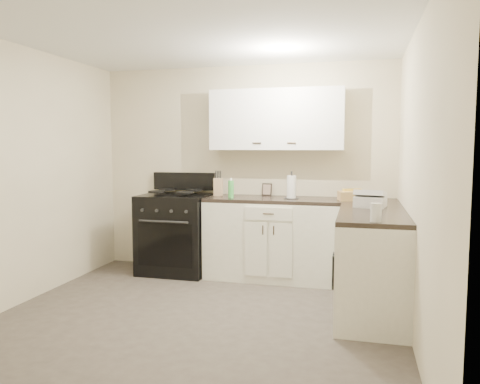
% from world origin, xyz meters
% --- Properties ---
extents(floor, '(3.60, 3.60, 0.00)m').
position_xyz_m(floor, '(0.00, 0.00, 0.00)').
color(floor, '#473F38').
rests_on(floor, ground).
extents(ceiling, '(3.60, 3.60, 0.00)m').
position_xyz_m(ceiling, '(0.00, 0.00, 2.50)').
color(ceiling, white).
rests_on(ceiling, wall_back).
extents(wall_back, '(3.60, 0.00, 3.60)m').
position_xyz_m(wall_back, '(0.00, 1.80, 1.25)').
color(wall_back, beige).
rests_on(wall_back, ground).
extents(wall_right, '(0.00, 3.60, 3.60)m').
position_xyz_m(wall_right, '(1.80, 0.00, 1.25)').
color(wall_right, beige).
rests_on(wall_right, ground).
extents(wall_left, '(0.00, 3.60, 3.60)m').
position_xyz_m(wall_left, '(-1.80, 0.00, 1.25)').
color(wall_left, beige).
rests_on(wall_left, ground).
extents(wall_front, '(3.60, 0.00, 3.60)m').
position_xyz_m(wall_front, '(0.00, -1.80, 1.25)').
color(wall_front, beige).
rests_on(wall_front, ground).
extents(base_cabinets_back, '(1.55, 0.60, 0.90)m').
position_xyz_m(base_cabinets_back, '(0.43, 1.50, 0.45)').
color(base_cabinets_back, white).
rests_on(base_cabinets_back, floor).
extents(base_cabinets_right, '(0.60, 1.90, 0.90)m').
position_xyz_m(base_cabinets_right, '(1.50, 0.85, 0.45)').
color(base_cabinets_right, white).
rests_on(base_cabinets_right, floor).
extents(countertop_back, '(1.55, 0.60, 0.04)m').
position_xyz_m(countertop_back, '(0.43, 1.50, 0.92)').
color(countertop_back, black).
rests_on(countertop_back, base_cabinets_back).
extents(countertop_right, '(0.60, 1.90, 0.04)m').
position_xyz_m(countertop_right, '(1.50, 0.85, 0.92)').
color(countertop_right, black).
rests_on(countertop_right, base_cabinets_right).
extents(upper_cabinets, '(1.55, 0.30, 0.70)m').
position_xyz_m(upper_cabinets, '(0.43, 1.65, 1.84)').
color(upper_cabinets, white).
rests_on(upper_cabinets, wall_back).
extents(stove, '(0.81, 0.69, 0.98)m').
position_xyz_m(stove, '(-0.77, 1.48, 0.46)').
color(stove, black).
rests_on(stove, floor).
extents(knife_block, '(0.10, 0.09, 0.21)m').
position_xyz_m(knife_block, '(-0.27, 1.59, 1.04)').
color(knife_block, '#D9B386').
rests_on(knife_block, countertop_back).
extents(paper_towel, '(0.12, 0.12, 0.26)m').
position_xyz_m(paper_towel, '(0.63, 1.48, 1.07)').
color(paper_towel, white).
rests_on(paper_towel, countertop_back).
extents(soap_bottle, '(0.08, 0.08, 0.20)m').
position_xyz_m(soap_bottle, '(-0.06, 1.41, 1.04)').
color(soap_bottle, green).
rests_on(soap_bottle, countertop_back).
extents(picture_frame, '(0.12, 0.05, 0.15)m').
position_xyz_m(picture_frame, '(0.30, 1.74, 1.01)').
color(picture_frame, black).
rests_on(picture_frame, countertop_back).
extents(wicker_basket, '(0.33, 0.26, 0.10)m').
position_xyz_m(wicker_basket, '(1.30, 1.47, 0.99)').
color(wicker_basket, tan).
rests_on(wicker_basket, countertop_right).
extents(countertop_grill, '(0.33, 0.31, 0.10)m').
position_xyz_m(countertop_grill, '(1.48, 0.93, 0.99)').
color(countertop_grill, silver).
rests_on(countertop_grill, countertop_right).
extents(glass_jar, '(0.11, 0.11, 0.15)m').
position_xyz_m(glass_jar, '(1.51, 0.00, 1.01)').
color(glass_jar, silver).
rests_on(glass_jar, countertop_right).
extents(oven_mitt_near, '(0.02, 0.17, 0.29)m').
position_xyz_m(oven_mitt_near, '(1.18, 0.31, 0.45)').
color(oven_mitt_near, black).
rests_on(oven_mitt_near, base_cabinets_right).
extents(oven_mitt_far, '(0.02, 0.13, 0.22)m').
position_xyz_m(oven_mitt_far, '(1.18, 0.42, 0.44)').
color(oven_mitt_far, black).
rests_on(oven_mitt_far, base_cabinets_right).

